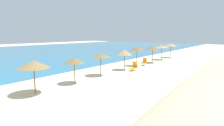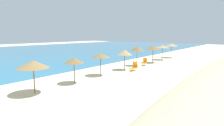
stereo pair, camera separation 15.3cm
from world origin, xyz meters
The scene contains 11 objects.
ground_plane centered at (0.00, 0.00, 0.00)m, with size 160.00×160.00×0.00m, color beige.
beach_umbrella_3 centered at (-7.87, 2.46, 2.37)m, with size 2.50×2.50×2.68m.
beach_umbrella_4 centered at (-3.80, 2.36, 2.23)m, with size 1.92×1.92×2.50m.
beach_umbrella_5 centered at (0.31, 2.60, 2.34)m, with size 2.14×2.14×2.57m.
beach_umbrella_6 centered at (4.80, 2.34, 2.34)m, with size 1.98×1.98×2.70m.
beach_umbrella_7 centered at (8.66, 2.71, 2.60)m, with size 2.00×2.00×2.94m.
beach_umbrella_8 centered at (12.86, 2.15, 2.51)m, with size 2.36×2.36×2.85m.
beach_umbrella_9 centered at (17.19, 2.35, 2.45)m, with size 2.40×2.40×2.69m.
beach_umbrella_10 centered at (21.18, 2.17, 2.58)m, with size 2.50×2.50×2.86m.
lounge_chair_0 centered at (5.16, 1.11, 0.48)m, with size 1.41×0.74×1.17m.
lounge_chair_1 centered at (9.62, 1.92, 0.49)m, with size 1.42×0.96×1.13m.
Camera 2 is at (-15.33, -11.33, 4.74)m, focal length 29.59 mm.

